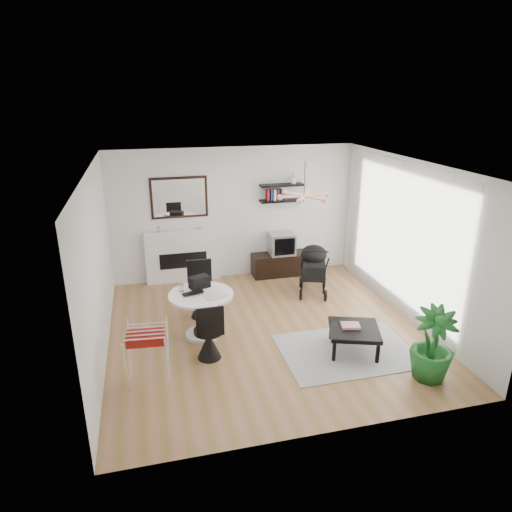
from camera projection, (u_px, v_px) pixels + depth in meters
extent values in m
plane|color=olive|center=(265.00, 330.00, 7.54)|extent=(5.00, 5.00, 0.00)
plane|color=white|center=(267.00, 166.00, 6.62)|extent=(5.00, 5.00, 0.00)
plane|color=white|center=(234.00, 214.00, 9.36)|extent=(5.00, 0.00, 5.00)
plane|color=white|center=(97.00, 267.00, 6.51)|extent=(0.00, 5.00, 5.00)
plane|color=white|center=(410.00, 241.00, 7.65)|extent=(0.00, 5.00, 5.00)
cube|color=white|center=(398.00, 238.00, 7.81)|extent=(0.04, 3.60, 2.60)
cube|color=white|center=(183.00, 256.00, 9.31)|extent=(1.50, 0.15, 1.10)
cube|color=black|center=(183.00, 260.00, 9.27)|extent=(0.95, 0.06, 0.32)
cube|color=black|center=(179.00, 197.00, 8.96)|extent=(1.12, 0.03, 0.82)
cube|color=white|center=(179.00, 198.00, 8.94)|extent=(1.02, 0.01, 0.72)
cube|color=black|center=(281.00, 200.00, 9.37)|extent=(0.90, 0.25, 0.04)
cube|color=black|center=(282.00, 185.00, 9.26)|extent=(0.90, 0.25, 0.04)
cube|color=black|center=(282.00, 264.00, 9.75)|extent=(1.26, 0.44, 0.47)
cube|color=#ACACAE|center=(282.00, 244.00, 9.59)|extent=(0.52, 0.45, 0.45)
cube|color=black|center=(285.00, 247.00, 9.39)|extent=(0.44, 0.01, 0.36)
cylinder|color=white|center=(203.00, 334.00, 7.35)|extent=(0.55, 0.55, 0.06)
cylinder|color=white|center=(202.00, 315.00, 7.23)|extent=(0.14, 0.14, 0.65)
cylinder|color=white|center=(201.00, 295.00, 7.11)|extent=(1.02, 1.02, 0.04)
imported|color=black|center=(194.00, 295.00, 7.04)|extent=(0.39, 0.30, 0.03)
cube|color=black|center=(199.00, 282.00, 7.30)|extent=(0.36, 0.29, 0.19)
cube|color=white|center=(215.00, 295.00, 7.03)|extent=(0.40, 0.37, 0.01)
cylinder|color=white|center=(182.00, 288.00, 7.17)|extent=(0.06, 0.06, 0.11)
cylinder|color=black|center=(201.00, 291.00, 7.84)|extent=(0.47, 0.47, 0.05)
cone|color=black|center=(202.00, 305.00, 7.92)|extent=(0.38, 0.38, 0.45)
cube|color=black|center=(199.00, 272.00, 7.94)|extent=(0.43, 0.06, 0.48)
cylinder|color=black|center=(209.00, 331.00, 6.61)|extent=(0.43, 0.43, 0.05)
cone|color=black|center=(209.00, 345.00, 6.69)|extent=(0.36, 0.36, 0.41)
cube|color=black|center=(210.00, 322.00, 6.35)|extent=(0.39, 0.04, 0.44)
cube|color=maroon|center=(146.00, 336.00, 5.90)|extent=(0.50, 0.32, 0.13)
cube|color=black|center=(314.00, 269.00, 8.74)|extent=(0.61, 0.74, 0.30)
ellipsoid|color=black|center=(314.00, 254.00, 8.84)|extent=(0.51, 0.51, 0.36)
cylinder|color=black|center=(316.00, 251.00, 8.19)|extent=(0.45, 0.18, 0.03)
torus|color=black|center=(301.00, 282.00, 9.17)|extent=(0.12, 0.23, 0.22)
torus|color=black|center=(324.00, 283.00, 9.14)|extent=(0.12, 0.23, 0.22)
torus|color=black|center=(301.00, 295.00, 8.62)|extent=(0.12, 0.23, 0.22)
torus|color=black|center=(326.00, 295.00, 8.58)|extent=(0.12, 0.23, 0.22)
cube|color=gray|center=(347.00, 351.00, 6.92)|extent=(1.98, 1.43, 0.01)
cube|color=black|center=(354.00, 330.00, 6.81)|extent=(0.92, 0.92, 0.06)
cube|color=black|center=(334.00, 351.00, 6.61)|extent=(0.04, 0.04, 0.31)
cube|color=black|center=(378.00, 353.00, 6.56)|extent=(0.04, 0.04, 0.31)
cube|color=black|center=(331.00, 330.00, 7.19)|extent=(0.04, 0.04, 0.31)
cube|color=black|center=(371.00, 332.00, 7.14)|extent=(0.04, 0.04, 0.31)
cube|color=red|center=(351.00, 326.00, 6.83)|extent=(0.31, 0.27, 0.04)
imported|color=#1B5F21|center=(433.00, 345.00, 6.11)|extent=(0.72, 0.72, 1.04)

